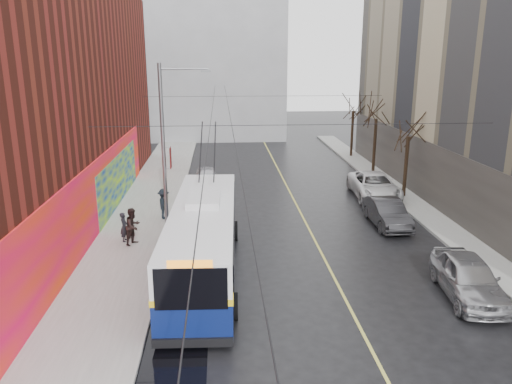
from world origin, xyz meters
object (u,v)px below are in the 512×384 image
tree_far (354,102)px  pedestrian_a (124,227)px  parked_car_b (387,213)px  streetlight_pole (166,146)px  tree_near (409,125)px  pedestrian_b (133,226)px  parked_car_a (468,277)px  trolleybus (204,238)px  parked_car_c (374,186)px  pedestrian_c (164,204)px  tree_mid (377,109)px  following_car (207,177)px

tree_far → pedestrian_a: size_ratio=4.31×
parked_car_b → pedestrian_a: 14.43m
streetlight_pole → pedestrian_a: streetlight_pole is taller
tree_near → pedestrian_b: size_ratio=3.38×
streetlight_pole → parked_car_a: bearing=-33.3°
pedestrian_a → trolleybus: bearing=-129.1°
parked_car_c → pedestrian_c: pedestrian_c is taller
pedestrian_b → trolleybus: bearing=-102.3°
tree_mid → trolleybus: size_ratio=0.53×
tree_mid → parked_car_c: (-2.00, -6.77, -4.43)m
parked_car_c → pedestrian_a: size_ratio=3.89×
parked_car_b → pedestrian_c: pedestrian_c is taller
pedestrian_c → trolleybus: bearing=-177.3°
following_car → pedestrian_c: pedestrian_c is taller
tree_far → parked_car_c: tree_far is taller
following_car → tree_near: bearing=-22.4°
tree_mid → following_car: size_ratio=1.66×
streetlight_pole → tree_far: size_ratio=1.37×
tree_mid → following_car: 14.42m
tree_mid → pedestrian_c: size_ratio=3.74×
parked_car_c → pedestrian_c: 14.27m
tree_near → parked_car_b: bearing=-118.6°
tree_far → trolleybus: bearing=-117.6°
pedestrian_a → pedestrian_c: (1.64, 3.52, 0.13)m
parked_car_a → tree_mid: bearing=89.3°
tree_far → parked_car_b: 20.25m
following_car → streetlight_pole: bearing=-104.7°
pedestrian_a → pedestrian_b: pedestrian_b is taller
parked_car_a → parked_car_b: (-0.41, 8.69, -0.08)m
pedestrian_a → parked_car_c: bearing=-60.0°
pedestrian_c → parked_car_b: bearing=-114.0°
parked_car_b → following_car: bearing=136.6°
streetlight_pole → following_car: streetlight_pole is taller
tree_near → trolleybus: (-13.15, -11.20, -3.33)m
tree_mid → pedestrian_c: 19.51m
trolleybus → following_car: size_ratio=3.14×
tree_mid → tree_far: tree_mid is taller
tree_far → parked_car_a: 28.67m
tree_far → pedestrian_a: 27.81m
trolleybus → tree_far: bearing=64.4°
pedestrian_b → pedestrian_a: bearing=80.5°
parked_car_a → following_car: size_ratio=1.22×
tree_mid → pedestrian_b: 22.76m
parked_car_c → trolleybus: bearing=-131.9°
parked_car_a → trolleybus: bearing=170.3°
tree_far → pedestrian_b: (-16.79, -21.79, -4.05)m
parked_car_c → streetlight_pole: bearing=-152.2°
parked_car_a → parked_car_c: bearing=93.9°
parked_car_b → pedestrian_b: (-13.77, -2.26, 0.34)m
parked_car_b → following_car: 14.23m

